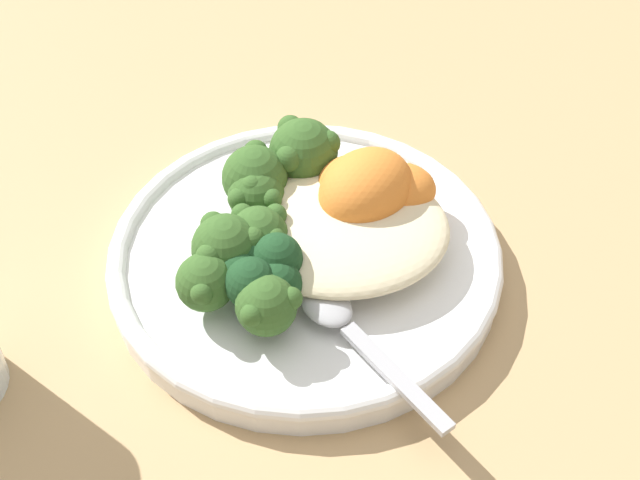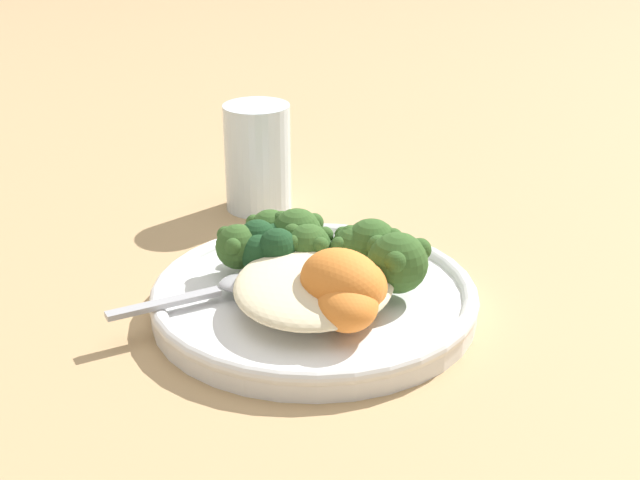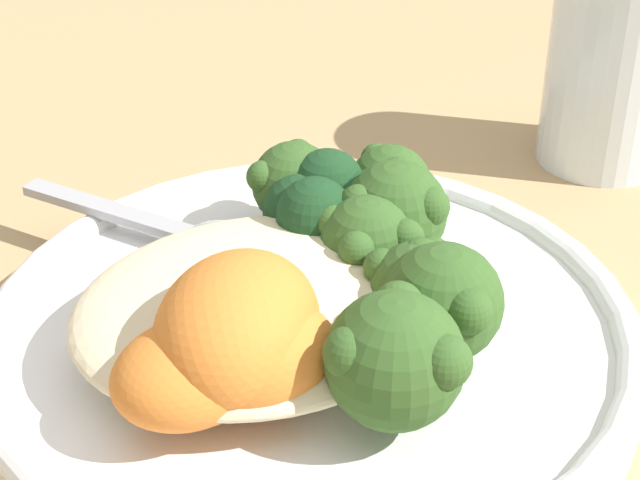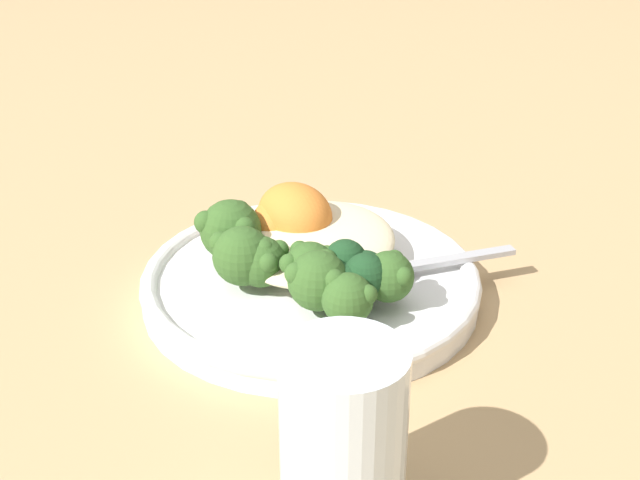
{
  "view_description": "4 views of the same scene",
  "coord_description": "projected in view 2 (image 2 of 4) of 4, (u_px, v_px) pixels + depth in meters",
  "views": [
    {
      "loc": [
        0.0,
        0.36,
        0.41
      ],
      "look_at": [
        0.01,
        0.0,
        0.04
      ],
      "focal_mm": 50.0,
      "sensor_mm": 36.0,
      "label": 1
    },
    {
      "loc": [
        -0.55,
        -0.11,
        0.32
      ],
      "look_at": [
        0.01,
        -0.01,
        0.06
      ],
      "focal_mm": 50.0,
      "sensor_mm": 36.0,
      "label": 2
    },
    {
      "loc": [
        -0.11,
        -0.29,
        0.25
      ],
      "look_at": [
        0.02,
        0.0,
        0.04
      ],
      "focal_mm": 60.0,
      "sensor_mm": 36.0,
      "label": 3
    },
    {
      "loc": [
        0.52,
        0.18,
        0.33
      ],
      "look_at": [
        0.03,
        0.0,
        0.06
      ],
      "focal_mm": 50.0,
      "sensor_mm": 36.0,
      "label": 4
    }
  ],
  "objects": [
    {
      "name": "ground_plane",
      "position": [
        298.0,
        319.0,
        0.64
      ],
      "size": [
        4.0,
        4.0,
        0.0
      ],
      "primitive_type": "plane",
      "color": "tan"
    },
    {
      "name": "spoon",
      "position": [
        222.0,
        288.0,
        0.63
      ],
      "size": [
        0.09,
        0.1,
        0.01
      ],
      "rotation": [
        0.0,
        0.0,
        2.23
      ],
      "color": "#A3A3A8",
      "rests_on": "plate"
    },
    {
      "name": "broccoli_stalk_5",
      "position": [
        277.0,
        242.0,
        0.68
      ],
      "size": [
        0.1,
        0.07,
        0.03
      ],
      "rotation": [
        0.0,
        0.0,
        6.81
      ],
      "color": "#ADC675",
      "rests_on": "plate"
    },
    {
      "name": "quinoa_mound",
      "position": [
        314.0,
        284.0,
        0.62
      ],
      "size": [
        0.13,
        0.11,
        0.02
      ],
      "primitive_type": "ellipsoid",
      "color": "beige",
      "rests_on": "plate"
    },
    {
      "name": "broccoli_stalk_3",
      "position": [
        309.0,
        254.0,
        0.65
      ],
      "size": [
        0.08,
        0.04,
        0.04
      ],
      "rotation": [
        0.0,
        0.0,
        6.36
      ],
      "color": "#ADC675",
      "rests_on": "plate"
    },
    {
      "name": "water_glass",
      "position": [
        258.0,
        157.0,
        0.82
      ],
      "size": [
        0.06,
        0.06,
        0.1
      ],
      "primitive_type": "cylinder",
      "color": "silver",
      "rests_on": "ground_plane"
    },
    {
      "name": "sweet_potato_chunk_1",
      "position": [
        356.0,
        288.0,
        0.6
      ],
      "size": [
        0.06,
        0.05,
        0.04
      ],
      "primitive_type": "ellipsoid",
      "rotation": [
        0.0,
        0.0,
        3.03
      ],
      "color": "orange",
      "rests_on": "plate"
    },
    {
      "name": "kale_tuft",
      "position": [
        271.0,
        246.0,
        0.66
      ],
      "size": [
        0.05,
        0.05,
        0.04
      ],
      "color": "#193D1E",
      "rests_on": "plate"
    },
    {
      "name": "broccoli_stalk_6",
      "position": [
        252.0,
        255.0,
        0.66
      ],
      "size": [
        0.07,
        0.09,
        0.03
      ],
      "rotation": [
        0.0,
        0.0,
        7.3
      ],
      "color": "#ADC675",
      "rests_on": "plate"
    },
    {
      "name": "broccoli_stalk_1",
      "position": [
        363.0,
        251.0,
        0.65
      ],
      "size": [
        0.08,
        0.08,
        0.04
      ],
      "rotation": [
        0.0,
        0.0,
        5.55
      ],
      "color": "#ADC675",
      "rests_on": "plate"
    },
    {
      "name": "broccoli_stalk_0",
      "position": [
        387.0,
        265.0,
        0.63
      ],
      "size": [
        0.05,
        0.1,
        0.04
      ],
      "rotation": [
        0.0,
        0.0,
        4.98
      ],
      "color": "#ADC675",
      "rests_on": "plate"
    },
    {
      "name": "broccoli_stalk_2",
      "position": [
        345.0,
        255.0,
        0.65
      ],
      "size": [
        0.08,
        0.06,
        0.03
      ],
      "rotation": [
        0.0,
        0.0,
        5.71
      ],
      "color": "#ADC675",
      "rests_on": "plate"
    },
    {
      "name": "plate",
      "position": [
        314.0,
        298.0,
        0.65
      ],
      "size": [
        0.24,
        0.24,
        0.02
      ],
      "color": "white",
      "rests_on": "ground_plane"
    },
    {
      "name": "broccoli_stalk_4",
      "position": [
        298.0,
        240.0,
        0.67
      ],
      "size": [
        0.09,
        0.05,
        0.04
      ],
      "rotation": [
        0.0,
        0.0,
        6.55
      ],
      "color": "#ADC675",
      "rests_on": "plate"
    },
    {
      "name": "sweet_potato_chunk_0",
      "position": [
        342.0,
        283.0,
        0.6
      ],
      "size": [
        0.08,
        0.08,
        0.04
      ],
      "primitive_type": "ellipsoid",
      "rotation": [
        0.0,
        0.0,
        0.86
      ],
      "color": "orange",
      "rests_on": "plate"
    },
    {
      "name": "sweet_potato_chunk_2",
      "position": [
        347.0,
        305.0,
        0.58
      ],
      "size": [
        0.06,
        0.05,
        0.03
      ],
      "primitive_type": "ellipsoid",
      "rotation": [
        0.0,
        0.0,
        0.14
      ],
      "color": "orange",
      "rests_on": "plate"
    }
  ]
}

